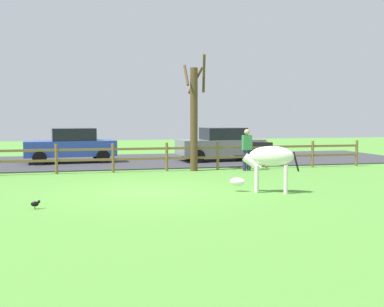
{
  "coord_description": "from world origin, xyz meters",
  "views": [
    {
      "loc": [
        -1.67,
        -12.84,
        2.12
      ],
      "look_at": [
        1.59,
        1.22,
        0.98
      ],
      "focal_mm": 43.53,
      "sensor_mm": 36.0,
      "label": 1
    }
  ],
  "objects_px": {
    "parked_car_grey": "(221,144)",
    "visitor_near_fence": "(247,148)",
    "bare_tree": "(194,115)",
    "parked_car_blue": "(71,145)",
    "zebra": "(268,160)",
    "crow_on_grass": "(35,204)"
  },
  "relations": [
    {
      "from": "parked_car_grey",
      "to": "parked_car_blue",
      "type": "bearing_deg",
      "value": 174.45
    },
    {
      "from": "zebra",
      "to": "bare_tree",
      "type": "bearing_deg",
      "value": 98.04
    },
    {
      "from": "bare_tree",
      "to": "parked_car_grey",
      "type": "height_order",
      "value": "bare_tree"
    },
    {
      "from": "bare_tree",
      "to": "visitor_near_fence",
      "type": "distance_m",
      "value": 2.44
    },
    {
      "from": "bare_tree",
      "to": "crow_on_grass",
      "type": "bearing_deg",
      "value": -128.77
    },
    {
      "from": "bare_tree",
      "to": "zebra",
      "type": "distance_m",
      "value": 5.83
    },
    {
      "from": "crow_on_grass",
      "to": "visitor_near_fence",
      "type": "distance_m",
      "value": 9.67
    },
    {
      "from": "parked_car_grey",
      "to": "bare_tree",
      "type": "bearing_deg",
      "value": -121.7
    },
    {
      "from": "parked_car_blue",
      "to": "visitor_near_fence",
      "type": "bearing_deg",
      "value": -33.33
    },
    {
      "from": "zebra",
      "to": "crow_on_grass",
      "type": "distance_m",
      "value": 6.25
    },
    {
      "from": "visitor_near_fence",
      "to": "crow_on_grass",
      "type": "bearing_deg",
      "value": -139.85
    },
    {
      "from": "parked_car_grey",
      "to": "zebra",
      "type": "bearing_deg",
      "value": -98.23
    },
    {
      "from": "bare_tree",
      "to": "parked_car_grey",
      "type": "bearing_deg",
      "value": 58.3
    },
    {
      "from": "zebra",
      "to": "crow_on_grass",
      "type": "xyz_separation_m",
      "value": [
        -6.12,
        -0.99,
        -0.8
      ]
    },
    {
      "from": "parked_car_grey",
      "to": "visitor_near_fence",
      "type": "xyz_separation_m",
      "value": [
        -0.07,
        -3.82,
        0.06
      ]
    },
    {
      "from": "bare_tree",
      "to": "parked_car_grey",
      "type": "relative_size",
      "value": 1.1
    },
    {
      "from": "bare_tree",
      "to": "zebra",
      "type": "bearing_deg",
      "value": -81.96
    },
    {
      "from": "zebra",
      "to": "parked_car_blue",
      "type": "relative_size",
      "value": 0.44
    },
    {
      "from": "zebra",
      "to": "visitor_near_fence",
      "type": "xyz_separation_m",
      "value": [
        1.24,
        5.22,
        -0.02
      ]
    },
    {
      "from": "crow_on_grass",
      "to": "parked_car_grey",
      "type": "distance_m",
      "value": 12.51
    },
    {
      "from": "bare_tree",
      "to": "zebra",
      "type": "height_order",
      "value": "bare_tree"
    },
    {
      "from": "visitor_near_fence",
      "to": "parked_car_blue",
      "type": "bearing_deg",
      "value": 146.67
    }
  ]
}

